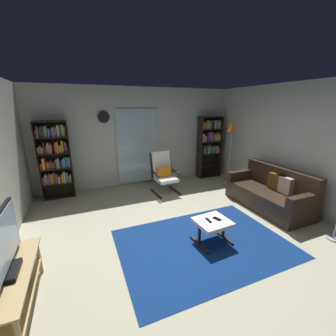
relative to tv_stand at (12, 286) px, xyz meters
name	(u,v)px	position (x,y,z in m)	size (l,w,h in m)	color
ground_plane	(187,235)	(2.32, 0.54, -0.33)	(7.02, 7.02, 0.00)	#A5A387
wall_back	(139,137)	(2.32, 3.44, 0.97)	(5.60, 0.06, 2.60)	beige
wall_right	(309,148)	(5.02, 0.54, 0.97)	(0.06, 6.00, 2.60)	beige
glass_door_panel	(138,147)	(2.26, 3.38, 0.72)	(1.10, 0.01, 2.00)	silver
area_rug	(203,243)	(2.47, 0.25, -0.32)	(2.62, 1.86, 0.01)	navy
tv_stand	(12,286)	(0.00, 0.00, 0.00)	(0.42, 1.21, 0.50)	tan
television	(2,248)	(0.00, -0.01, 0.47)	(0.20, 1.01, 0.63)	black
bookshelf_near_tv	(55,158)	(0.25, 3.18, 0.64)	(0.68, 0.30, 1.81)	black
bookshelf_near_sofa	(209,142)	(4.42, 3.17, 0.73)	(0.71, 0.30, 1.82)	black
leather_sofa	(270,193)	(4.47, 0.83, -0.01)	(0.81, 1.76, 0.86)	#302319
lounge_armchair	(164,171)	(2.68, 2.52, 0.21)	(0.60, 0.68, 1.02)	black
ottoman	(212,224)	(2.61, 0.25, -0.01)	(0.55, 0.52, 0.38)	white
tv_remote	(209,220)	(2.55, 0.26, 0.06)	(0.04, 0.14, 0.02)	black
cell_phone	(217,219)	(2.70, 0.25, 0.06)	(0.07, 0.14, 0.01)	black
floor_lamp_by_shelf	(231,134)	(4.62, 2.44, 1.07)	(0.22, 0.22, 1.68)	#A5A5AD
wall_clock	(104,117)	(1.43, 3.37, 1.52)	(0.29, 0.03, 0.29)	silver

